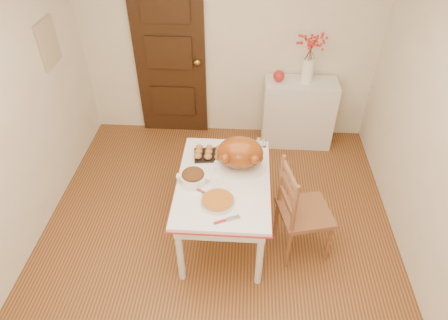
# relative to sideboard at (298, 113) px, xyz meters

# --- Properties ---
(floor) EXTENTS (3.50, 4.00, 0.00)m
(floor) POSITION_rel_sideboard_xyz_m (-0.87, -1.78, -0.43)
(floor) COLOR #4D2D12
(floor) RESTS_ON ground
(wall_back) EXTENTS (3.50, 0.00, 2.50)m
(wall_back) POSITION_rel_sideboard_xyz_m (-0.87, 0.22, 0.82)
(wall_back) COLOR beige
(wall_back) RESTS_ON ground
(door_back) EXTENTS (0.85, 0.06, 2.06)m
(door_back) POSITION_rel_sideboard_xyz_m (-1.57, 0.19, 0.60)
(door_back) COLOR black
(door_back) RESTS_ON ground
(photo_board) EXTENTS (0.03, 0.35, 0.45)m
(photo_board) POSITION_rel_sideboard_xyz_m (-2.60, -0.58, 1.07)
(photo_board) COLOR #CABD89
(photo_board) RESTS_ON ground
(sideboard) EXTENTS (0.85, 0.38, 0.85)m
(sideboard) POSITION_rel_sideboard_xyz_m (0.00, 0.00, 0.00)
(sideboard) COLOR silver
(sideboard) RESTS_ON floor
(kitchen_table) EXTENTS (0.83, 1.21, 0.73)m
(kitchen_table) POSITION_rel_sideboard_xyz_m (-0.81, -1.61, -0.06)
(kitchen_table) COLOR white
(kitchen_table) RESTS_ON floor
(chair_oak) EXTENTS (0.53, 0.53, 1.00)m
(chair_oak) POSITION_rel_sideboard_xyz_m (-0.08, -1.72, 0.07)
(chair_oak) COLOR brown
(chair_oak) RESTS_ON floor
(berry_vase) EXTENTS (0.30, 0.30, 0.58)m
(berry_vase) POSITION_rel_sideboard_xyz_m (0.04, 0.00, 0.72)
(berry_vase) COLOR white
(berry_vase) RESTS_ON sideboard
(apple) EXTENTS (0.13, 0.13, 0.13)m
(apple) POSITION_rel_sideboard_xyz_m (-0.28, 0.00, 0.49)
(apple) COLOR #AC201C
(apple) RESTS_ON sideboard
(turkey_platter) EXTENTS (0.51, 0.42, 0.30)m
(turkey_platter) POSITION_rel_sideboard_xyz_m (-0.68, -1.43, 0.45)
(turkey_platter) COLOR #8F4511
(turkey_platter) RESTS_ON kitchen_table
(pumpkin_pie) EXTENTS (0.33, 0.33, 0.06)m
(pumpkin_pie) POSITION_rel_sideboard_xyz_m (-0.84, -1.90, 0.33)
(pumpkin_pie) COLOR #A8591A
(pumpkin_pie) RESTS_ON kitchen_table
(stuffing_dish) EXTENTS (0.31, 0.25, 0.11)m
(stuffing_dish) POSITION_rel_sideboard_xyz_m (-1.08, -1.65, 0.35)
(stuffing_dish) COLOR brown
(stuffing_dish) RESTS_ON kitchen_table
(rolls_tray) EXTENTS (0.30, 0.25, 0.07)m
(rolls_tray) POSITION_rel_sideboard_xyz_m (-0.98, -1.29, 0.33)
(rolls_tray) COLOR #9C632B
(rolls_tray) RESTS_ON kitchen_table
(pie_server) EXTENTS (0.23, 0.15, 0.01)m
(pie_server) POSITION_rel_sideboard_xyz_m (-0.76, -2.09, 0.30)
(pie_server) COLOR silver
(pie_server) RESTS_ON kitchen_table
(carving_knife) EXTENTS (0.22, 0.17, 0.01)m
(carving_knife) POSITION_rel_sideboard_xyz_m (-0.95, -1.80, 0.30)
(carving_knife) COLOR silver
(carving_knife) RESTS_ON kitchen_table
(drinking_glass) EXTENTS (0.09, 0.09, 0.12)m
(drinking_glass) POSITION_rel_sideboard_xyz_m (-0.76, -1.18, 0.36)
(drinking_glass) COLOR white
(drinking_glass) RESTS_ON kitchen_table
(shaker_pair) EXTENTS (0.10, 0.05, 0.09)m
(shaker_pair) POSITION_rel_sideboard_xyz_m (-0.48, -1.11, 0.34)
(shaker_pair) COLOR white
(shaker_pair) RESTS_ON kitchen_table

